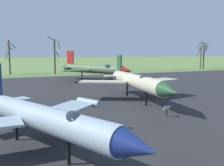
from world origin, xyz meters
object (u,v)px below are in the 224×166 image
object	(u,v)px
info_placard_front_right	(131,82)
jet_fighter_rear_center	(41,117)
jet_fighter_front_left	(137,82)
jet_fighter_front_right	(95,69)
info_placard_front_left	(167,110)

from	to	relation	value
info_placard_front_right	jet_fighter_rear_center	bearing A→B (deg)	-127.60
jet_fighter_front_left	info_placard_front_right	xyz separation A→B (m)	(6.62, 13.60, -1.70)
jet_fighter_front_left	jet_fighter_front_right	distance (m)	21.97
jet_fighter_front_left	jet_fighter_rear_center	distance (m)	16.16
info_placard_front_right	jet_fighter_front_right	bearing A→B (deg)	113.28
jet_fighter_front_left	jet_fighter_front_right	world-z (taller)	jet_fighter_front_right
info_placard_front_left	jet_fighter_front_right	world-z (taller)	jet_fighter_front_right
jet_fighter_front_left	jet_fighter_rear_center	world-z (taller)	jet_fighter_front_left
info_placard_front_right	jet_fighter_rear_center	size ratio (longest dim) A/B	0.06
info_placard_front_left	jet_fighter_rear_center	world-z (taller)	jet_fighter_rear_center
info_placard_front_left	info_placard_front_right	bearing A→B (deg)	69.31
jet_fighter_front_right	info_placard_front_right	bearing A→B (deg)	-66.72
info_placard_front_left	jet_fighter_rear_center	xyz separation A→B (m)	(-10.91, -3.62, 1.36)
info_placard_front_right	jet_fighter_rear_center	distance (m)	30.71
jet_fighter_front_right	jet_fighter_rear_center	xyz separation A→B (m)	(-15.22, -32.45, -0.38)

